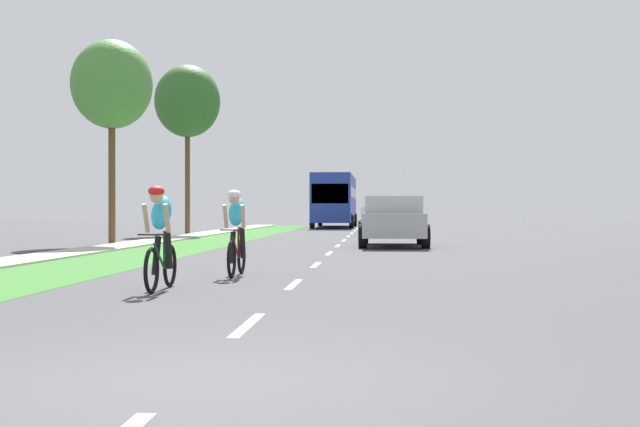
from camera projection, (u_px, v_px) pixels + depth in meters
The scene contains 12 objects.
ground_plane at pixel (335, 248), 25.61m from camera, with size 120.00×120.00×0.00m, color #424244.
grass_verge at pixel (179, 248), 25.98m from camera, with size 2.75×70.00×0.01m, color #38722D.
sidewalk_concrete at pixel (114, 247), 26.13m from camera, with size 1.49×70.00×0.10m, color #B2ADA3.
lane_markings_center at pixel (341, 243), 29.60m from camera, with size 0.12×53.13×0.01m.
cyclist_lead at pixel (160, 237), 12.34m from camera, with size 0.42×1.72×1.58m.
cyclist_trailing at pixel (236, 232), 15.02m from camera, with size 0.42×1.72×1.58m.
pickup_silver at pixel (393, 221), 26.88m from camera, with size 2.22×5.10×1.64m.
suv_white at pixel (382, 215), 37.82m from camera, with size 2.15×4.70×1.79m.
sedan_dark_green at pixel (380, 217), 46.63m from camera, with size 1.98×4.30×1.52m.
bus_blue at pixel (335, 198), 55.40m from camera, with size 2.78×11.60×3.48m.
street_tree_near at pixel (112, 85), 28.49m from camera, with size 2.82×2.82×7.15m.
street_tree_far at pixel (187, 102), 39.45m from camera, with size 3.17×3.17×8.20m.
Camera 1 is at (1.40, -5.57, 1.23)m, focal length 45.82 mm.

